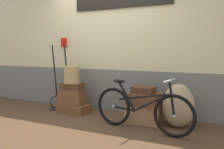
% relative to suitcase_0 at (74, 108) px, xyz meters
% --- Properties ---
extents(ground, '(9.65, 5.20, 0.06)m').
position_rel_suitcase_0_xyz_m(ground, '(0.50, -0.32, -0.11)').
color(ground, '#513823').
extents(station_building, '(7.65, 0.74, 2.86)m').
position_rel_suitcase_0_xyz_m(station_building, '(0.51, 0.53, 1.35)').
color(station_building, slate).
rests_on(station_building, ground).
extents(suitcase_0, '(0.66, 0.42, 0.16)m').
position_rel_suitcase_0_xyz_m(suitcase_0, '(0.00, 0.00, 0.00)').
color(suitcase_0, brown).
rests_on(suitcase_0, ground).
extents(suitcase_1, '(0.55, 0.33, 0.17)m').
position_rel_suitcase_0_xyz_m(suitcase_1, '(-0.04, -0.00, 0.17)').
color(suitcase_1, brown).
rests_on(suitcase_1, suitcase_0).
extents(suitcase_2, '(0.50, 0.29, 0.13)m').
position_rel_suitcase_0_xyz_m(suitcase_2, '(-0.04, -0.02, 0.32)').
color(suitcase_2, brown).
rests_on(suitcase_2, suitcase_1).
extents(suitcase_3, '(0.44, 0.28, 0.13)m').
position_rel_suitcase_0_xyz_m(suitcase_3, '(-0.03, -0.00, 0.45)').
color(suitcase_3, '#4C2D19').
rests_on(suitcase_3, suitcase_2).
extents(suitcase_4, '(0.61, 0.53, 0.20)m').
position_rel_suitcase_0_xyz_m(suitcase_4, '(1.48, 0.01, 0.02)').
color(suitcase_4, '#9E754C').
rests_on(suitcase_4, ground).
extents(suitcase_5, '(0.62, 0.51, 0.12)m').
position_rel_suitcase_0_xyz_m(suitcase_5, '(1.47, 0.01, 0.18)').
color(suitcase_5, '#9E754C').
rests_on(suitcase_5, suitcase_4).
extents(suitcase_6, '(0.59, 0.50, 0.20)m').
position_rel_suitcase_0_xyz_m(suitcase_6, '(1.50, -0.02, 0.34)').
color(suitcase_6, brown).
rests_on(suitcase_6, suitcase_5).
extents(suitcase_7, '(0.39, 0.31, 0.11)m').
position_rel_suitcase_0_xyz_m(suitcase_7, '(1.48, -0.04, 0.49)').
color(suitcase_7, '#4C2D19').
rests_on(suitcase_7, suitcase_6).
extents(wicker_basket, '(0.30, 0.30, 0.34)m').
position_rel_suitcase_0_xyz_m(wicker_basket, '(-0.03, -0.01, 0.69)').
color(wicker_basket, tan).
rests_on(wicker_basket, suitcase_3).
extents(luggage_trolley, '(0.40, 0.35, 1.37)m').
position_rel_suitcase_0_xyz_m(luggage_trolley, '(-0.41, 0.11, 0.25)').
color(luggage_trolley, black).
rests_on(luggage_trolley, ground).
extents(burlap_sack, '(0.51, 0.43, 0.72)m').
position_rel_suitcase_0_xyz_m(burlap_sack, '(2.07, -0.03, 0.28)').
color(burlap_sack, tan).
rests_on(burlap_sack, ground).
extents(bicycle, '(1.66, 0.46, 0.84)m').
position_rel_suitcase_0_xyz_m(bicycle, '(1.58, -0.46, 0.26)').
color(bicycle, black).
rests_on(bicycle, ground).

